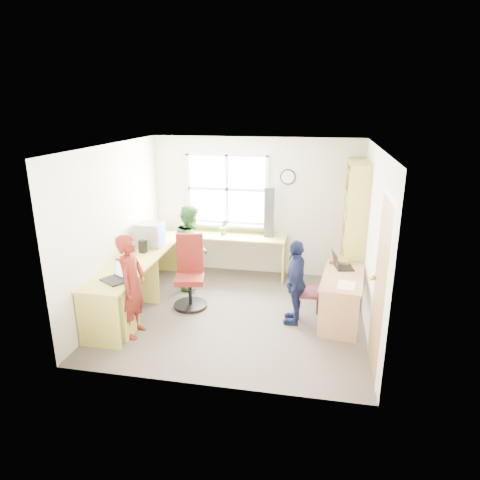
{
  "coord_description": "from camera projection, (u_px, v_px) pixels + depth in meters",
  "views": [
    {
      "loc": [
        1.09,
        -5.51,
        2.93
      ],
      "look_at": [
        0.0,
        0.25,
        1.05
      ],
      "focal_mm": 32.0,
      "sensor_mm": 36.0,
      "label": 1
    }
  ],
  "objects": [
    {
      "name": "room",
      "position": [
        239.0,
        232.0,
        5.96
      ],
      "size": [
        3.64,
        3.44,
        2.44
      ],
      "color": "#4D443C",
      "rests_on": "ground"
    },
    {
      "name": "l_desk",
      "position": [
        143.0,
        286.0,
        6.07
      ],
      "size": [
        2.38,
        2.95,
        0.75
      ],
      "color": "#D9CE56",
      "rests_on": "ground"
    },
    {
      "name": "right_desk",
      "position": [
        342.0,
        289.0,
        5.9
      ],
      "size": [
        0.67,
        1.22,
        0.68
      ],
      "rotation": [
        0.0,
        0.0,
        -0.11
      ],
      "color": "tan",
      "rests_on": "ground"
    },
    {
      "name": "bookshelf",
      "position": [
        353.0,
        231.0,
        6.75
      ],
      "size": [
        0.3,
        1.02,
        2.1
      ],
      "color": "#D9CE56",
      "rests_on": "ground"
    },
    {
      "name": "swivel_chair",
      "position": [
        190.0,
        276.0,
        6.38
      ],
      "size": [
        0.6,
        0.6,
        1.09
      ],
      "rotation": [
        0.0,
        0.0,
        0.22
      ],
      "color": "black",
      "rests_on": "ground"
    },
    {
      "name": "wooden_chair",
      "position": [
        303.0,
        288.0,
        5.95
      ],
      "size": [
        0.41,
        0.41,
        0.86
      ],
      "rotation": [
        0.0,
        0.0,
        0.1
      ],
      "color": "maroon",
      "rests_on": "ground"
    },
    {
      "name": "crt_monitor",
      "position": [
        150.0,
        234.0,
        6.79
      ],
      "size": [
        0.39,
        0.35,
        0.38
      ],
      "rotation": [
        0.0,
        0.0,
        -0.01
      ],
      "color": "gray",
      "rests_on": "l_desk"
    },
    {
      "name": "laptop_left",
      "position": [
        118.0,
        276.0,
        5.51
      ],
      "size": [
        0.43,
        0.41,
        0.23
      ],
      "rotation": [
        0.0,
        0.0,
        -0.56
      ],
      "color": "black",
      "rests_on": "l_desk"
    },
    {
      "name": "laptop_right",
      "position": [
        340.0,
        264.0,
        6.14
      ],
      "size": [
        0.34,
        0.38,
        0.23
      ],
      "rotation": [
        0.0,
        0.0,
        1.78
      ],
      "color": "black",
      "rests_on": "right_desk"
    },
    {
      "name": "speaker_a",
      "position": [
        143.0,
        247.0,
        6.51
      ],
      "size": [
        0.11,
        0.11,
        0.19
      ],
      "rotation": [
        0.0,
        0.0,
        -0.21
      ],
      "color": "black",
      "rests_on": "l_desk"
    },
    {
      "name": "speaker_b",
      "position": [
        158.0,
        238.0,
        6.95
      ],
      "size": [
        0.09,
        0.09,
        0.17
      ],
      "rotation": [
        0.0,
        0.0,
        0.09
      ],
      "color": "black",
      "rests_on": "l_desk"
    },
    {
      "name": "cd_tower",
      "position": [
        269.0,
        212.0,
        7.24
      ],
      "size": [
        0.19,
        0.17,
        0.85
      ],
      "rotation": [
        0.0,
        0.0,
        0.13
      ],
      "color": "black",
      "rests_on": "l_desk"
    },
    {
      "name": "game_box",
      "position": [
        340.0,
        260.0,
        6.35
      ],
      "size": [
        0.32,
        0.32,
        0.06
      ],
      "rotation": [
        0.0,
        0.0,
        -0.14
      ],
      "color": "red",
      "rests_on": "right_desk"
    },
    {
      "name": "paper_a",
      "position": [
        130.0,
        268.0,
        5.93
      ],
      "size": [
        0.24,
        0.33,
        0.0
      ],
      "rotation": [
        0.0,
        0.0,
        0.07
      ],
      "color": "white",
      "rests_on": "l_desk"
    },
    {
      "name": "paper_b",
      "position": [
        346.0,
        285.0,
        5.55
      ],
      "size": [
        0.26,
        0.34,
        0.0
      ],
      "rotation": [
        0.0,
        0.0,
        -0.16
      ],
      "color": "white",
      "rests_on": "right_desk"
    },
    {
      "name": "potted_plant",
      "position": [
        224.0,
        227.0,
        7.38
      ],
      "size": [
        0.17,
        0.14,
        0.28
      ],
      "primitive_type": "imported",
      "rotation": [
        0.0,
        0.0,
        0.13
      ],
      "color": "#2C6F35",
      "rests_on": "l_desk"
    },
    {
      "name": "person_red",
      "position": [
        132.0,
        286.0,
        5.49
      ],
      "size": [
        0.33,
        0.5,
        1.38
      ],
      "primitive_type": "imported",
      "rotation": [
        0.0,
        0.0,
        1.57
      ],
      "color": "maroon",
      "rests_on": "ground"
    },
    {
      "name": "person_green",
      "position": [
        192.0,
        247.0,
        6.99
      ],
      "size": [
        0.66,
        0.77,
        1.38
      ],
      "primitive_type": "imported",
      "rotation": [
        0.0,
        0.0,
        1.79
      ],
      "color": "#31712D",
      "rests_on": "ground"
    },
    {
      "name": "person_navy",
      "position": [
        295.0,
        282.0,
        5.84
      ],
      "size": [
        0.32,
        0.71,
        1.2
      ],
      "primitive_type": "imported",
      "rotation": [
        0.0,
        0.0,
        -1.6
      ],
      "color": "#151E44",
      "rests_on": "ground"
    }
  ]
}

